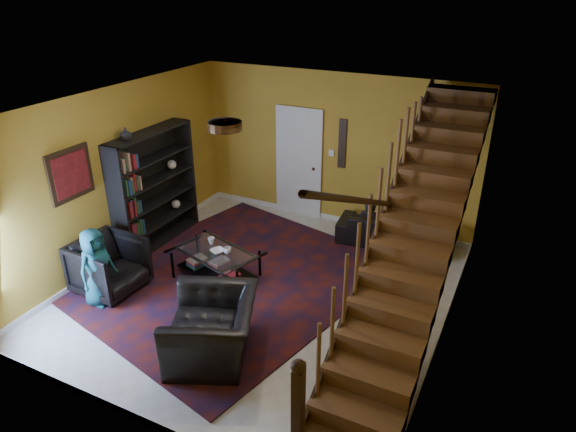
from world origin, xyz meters
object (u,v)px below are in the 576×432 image
at_px(bookshelf, 155,191).
at_px(coffee_table, 216,263).
at_px(sofa, 392,230).
at_px(armchair_right, 212,329).
at_px(armchair_left, 109,266).

height_order(bookshelf, coffee_table, bookshelf).
relative_size(sofa, armchair_right, 1.56).
bearing_deg(coffee_table, sofa, 46.95).
xyz_separation_m(sofa, coffee_table, (-2.13, -2.28, -0.00)).
distance_m(bookshelf, armchair_right, 3.33).
height_order(sofa, armchair_right, armchair_right).
bearing_deg(bookshelf, coffee_table, -20.38).
relative_size(bookshelf, armchair_right, 1.68).
relative_size(bookshelf, coffee_table, 1.44).
bearing_deg(sofa, armchair_left, 37.96).
height_order(sofa, armchair_left, armchair_left).
xyz_separation_m(bookshelf, armchair_left, (0.35, -1.56, -0.55)).
xyz_separation_m(sofa, armchair_left, (-3.35, -3.26, 0.14)).
height_order(bookshelf, armchair_right, bookshelf).
relative_size(armchair_left, armchair_right, 0.76).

